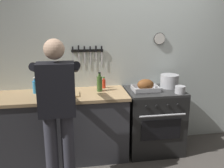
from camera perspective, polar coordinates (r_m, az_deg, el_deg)
wall_back at (r=3.64m, az=4.91°, el=6.13°), size 6.00×0.13×2.60m
counter_block at (r=3.44m, az=-13.89°, el=-9.60°), size 2.03×0.65×0.90m
stove at (r=3.60m, az=9.47°, el=-8.21°), size 0.76×0.67×0.90m
person_cook at (r=2.69m, az=-12.43°, el=-4.95°), size 0.51×0.63×1.66m
roasting_pan at (r=3.36m, az=7.72°, el=-0.43°), size 0.35×0.26×0.16m
stock_pot at (r=3.60m, az=13.07°, el=0.67°), size 0.25×0.25×0.18m
saucepan at (r=3.36m, az=15.39°, el=-1.26°), size 0.13×0.13×0.10m
cutting_board at (r=3.22m, az=-10.78°, el=-2.36°), size 0.36×0.24×0.02m
bottle_vinegar at (r=3.46m, az=-12.81°, el=0.10°), size 0.06×0.06×0.22m
bottle_dish_soap at (r=3.38m, az=-17.28°, el=-0.58°), size 0.06×0.06×0.21m
bottle_soy_sauce at (r=3.31m, az=-12.34°, el=-0.73°), size 0.06×0.06×0.19m
bottle_hot_sauce at (r=3.48m, az=-1.88°, el=0.12°), size 0.05×0.05×0.16m
bottle_olive_oil at (r=3.32m, az=-2.88°, el=0.15°), size 0.07×0.07×0.26m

